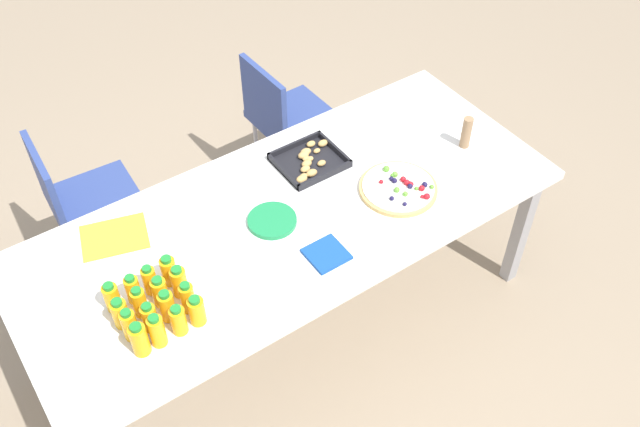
{
  "coord_description": "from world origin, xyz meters",
  "views": [
    {
      "loc": [
        -1.05,
        -1.74,
        2.84
      ],
      "look_at": [
        0.1,
        -0.09,
        0.76
      ],
      "focal_mm": 39.7,
      "sensor_mm": 36.0,
      "label": 1
    }
  ],
  "objects_px": {
    "juice_bottle_8": "(120,313)",
    "fruit_pizza": "(399,188)",
    "juice_bottle_12": "(112,297)",
    "cardboard_tube": "(466,132)",
    "juice_bottle_9": "(139,302)",
    "napkin_stack": "(326,254)",
    "juice_bottle_1": "(157,331)",
    "chair_far_left": "(79,198)",
    "juice_bottle_3": "(197,311)",
    "juice_bottle_13": "(133,289)",
    "party_table": "(289,224)",
    "juice_bottle_4": "(130,325)",
    "chair_far_right": "(284,115)",
    "juice_bottle_15": "(169,271)",
    "paper_folder": "(114,237)",
    "juice_bottle_11": "(179,282)",
    "juice_bottle_14": "(150,280)",
    "juice_bottle_6": "(167,306)",
    "juice_bottle_2": "(178,320)",
    "juice_bottle_5": "(150,318)",
    "plate_stack": "(272,220)",
    "juice_bottle_0": "(139,339)",
    "snack_tray": "(309,161)",
    "juice_bottle_7": "(187,298)",
    "juice_bottle_10": "(160,292)"
  },
  "relations": [
    {
      "from": "juice_bottle_9",
      "to": "juice_bottle_8",
      "type": "bearing_deg",
      "value": -177.41
    },
    {
      "from": "juice_bottle_8",
      "to": "fruit_pizza",
      "type": "relative_size",
      "value": 0.39
    },
    {
      "from": "juice_bottle_8",
      "to": "juice_bottle_5",
      "type": "bearing_deg",
      "value": -44.5
    },
    {
      "from": "juice_bottle_7",
      "to": "juice_bottle_15",
      "type": "xyz_separation_m",
      "value": [
        0.0,
        0.15,
        -0.0
      ]
    },
    {
      "from": "juice_bottle_12",
      "to": "juice_bottle_13",
      "type": "relative_size",
      "value": 1.0
    },
    {
      "from": "chair_far_right",
      "to": "juice_bottle_15",
      "type": "distance_m",
      "value": 1.41
    },
    {
      "from": "party_table",
      "to": "plate_stack",
      "type": "height_order",
      "value": "plate_stack"
    },
    {
      "from": "juice_bottle_6",
      "to": "juice_bottle_12",
      "type": "xyz_separation_m",
      "value": [
        -0.14,
        0.15,
        -0.0
      ]
    },
    {
      "from": "napkin_stack",
      "to": "juice_bottle_8",
      "type": "bearing_deg",
      "value": 169.21
    },
    {
      "from": "juice_bottle_7",
      "to": "juice_bottle_14",
      "type": "height_order",
      "value": "juice_bottle_7"
    },
    {
      "from": "juice_bottle_2",
      "to": "juice_bottle_3",
      "type": "bearing_deg",
      "value": 0.79
    },
    {
      "from": "juice_bottle_12",
      "to": "juice_bottle_14",
      "type": "xyz_separation_m",
      "value": [
        0.15,
        -0.0,
        0.0
      ]
    },
    {
      "from": "juice_bottle_12",
      "to": "cardboard_tube",
      "type": "height_order",
      "value": "cardboard_tube"
    },
    {
      "from": "party_table",
      "to": "juice_bottle_2",
      "type": "bearing_deg",
      "value": -157.08
    },
    {
      "from": "juice_bottle_4",
      "to": "napkin_stack",
      "type": "xyz_separation_m",
      "value": [
        0.78,
        -0.08,
        -0.06
      ]
    },
    {
      "from": "juice_bottle_15",
      "to": "paper_folder",
      "type": "xyz_separation_m",
      "value": [
        -0.09,
        0.33,
        -0.06
      ]
    },
    {
      "from": "fruit_pizza",
      "to": "juice_bottle_8",
      "type": "bearing_deg",
      "value": 178.91
    },
    {
      "from": "juice_bottle_6",
      "to": "juice_bottle_12",
      "type": "height_order",
      "value": "juice_bottle_6"
    },
    {
      "from": "juice_bottle_14",
      "to": "juice_bottle_6",
      "type": "bearing_deg",
      "value": -90.27
    },
    {
      "from": "juice_bottle_2",
      "to": "juice_bottle_7",
      "type": "bearing_deg",
      "value": 43.89
    },
    {
      "from": "party_table",
      "to": "juice_bottle_1",
      "type": "xyz_separation_m",
      "value": [
        -0.71,
        -0.27,
        0.13
      ]
    },
    {
      "from": "party_table",
      "to": "napkin_stack",
      "type": "xyz_separation_m",
      "value": [
        -0.0,
        -0.27,
        0.07
      ]
    },
    {
      "from": "juice_bottle_9",
      "to": "juice_bottle_15",
      "type": "relative_size",
      "value": 1.02
    },
    {
      "from": "juice_bottle_2",
      "to": "juice_bottle_10",
      "type": "bearing_deg",
      "value": 89.6
    },
    {
      "from": "paper_folder",
      "to": "juice_bottle_13",
      "type": "bearing_deg",
      "value": -99.98
    },
    {
      "from": "juice_bottle_6",
      "to": "juice_bottle_14",
      "type": "xyz_separation_m",
      "value": [
        0.0,
        0.15,
        -0.0
      ]
    },
    {
      "from": "napkin_stack",
      "to": "juice_bottle_1",
      "type": "bearing_deg",
      "value": 179.87
    },
    {
      "from": "juice_bottle_1",
      "to": "juice_bottle_10",
      "type": "relative_size",
      "value": 1.09
    },
    {
      "from": "juice_bottle_0",
      "to": "snack_tray",
      "type": "relative_size",
      "value": 0.52
    },
    {
      "from": "juice_bottle_3",
      "to": "party_table",
      "type": "bearing_deg",
      "value": 25.45
    },
    {
      "from": "juice_bottle_3",
      "to": "juice_bottle_9",
      "type": "distance_m",
      "value": 0.21
    },
    {
      "from": "fruit_pizza",
      "to": "juice_bottle_15",
      "type": "bearing_deg",
      "value": 174.31
    },
    {
      "from": "juice_bottle_10",
      "to": "juice_bottle_9",
      "type": "bearing_deg",
      "value": -178.55
    },
    {
      "from": "juice_bottle_1",
      "to": "juice_bottle_11",
      "type": "height_order",
      "value": "juice_bottle_1"
    },
    {
      "from": "juice_bottle_6",
      "to": "juice_bottle_5",
      "type": "bearing_deg",
      "value": -174.3
    },
    {
      "from": "juice_bottle_10",
      "to": "juice_bottle_12",
      "type": "bearing_deg",
      "value": 152.89
    },
    {
      "from": "juice_bottle_6",
      "to": "juice_bottle_8",
      "type": "relative_size",
      "value": 1.07
    },
    {
      "from": "chair_far_right",
      "to": "juice_bottle_5",
      "type": "height_order",
      "value": "juice_bottle_5"
    },
    {
      "from": "chair_far_left",
      "to": "juice_bottle_3",
      "type": "height_order",
      "value": "juice_bottle_3"
    },
    {
      "from": "juice_bottle_3",
      "to": "juice_bottle_4",
      "type": "relative_size",
      "value": 0.91
    },
    {
      "from": "napkin_stack",
      "to": "juice_bottle_9",
      "type": "bearing_deg",
      "value": 167.83
    },
    {
      "from": "juice_bottle_10",
      "to": "juice_bottle_2",
      "type": "bearing_deg",
      "value": -90.4
    },
    {
      "from": "juice_bottle_9",
      "to": "juice_bottle_12",
      "type": "height_order",
      "value": "juice_bottle_9"
    },
    {
      "from": "juice_bottle_14",
      "to": "cardboard_tube",
      "type": "height_order",
      "value": "cardboard_tube"
    },
    {
      "from": "juice_bottle_0",
      "to": "snack_tray",
      "type": "xyz_separation_m",
      "value": [
        1.02,
        0.48,
        -0.06
      ]
    },
    {
      "from": "juice_bottle_2",
      "to": "juice_bottle_14",
      "type": "bearing_deg",
      "value": 91.42
    },
    {
      "from": "chair_far_right",
      "to": "fruit_pizza",
      "type": "relative_size",
      "value": 2.48
    },
    {
      "from": "juice_bottle_2",
      "to": "paper_folder",
      "type": "height_order",
      "value": "juice_bottle_2"
    },
    {
      "from": "party_table",
      "to": "juice_bottle_11",
      "type": "xyz_separation_m",
      "value": [
        -0.55,
        -0.12,
        0.13
      ]
    },
    {
      "from": "juice_bottle_11",
      "to": "juice_bottle_4",
      "type": "bearing_deg",
      "value": -161.57
    }
  ]
}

